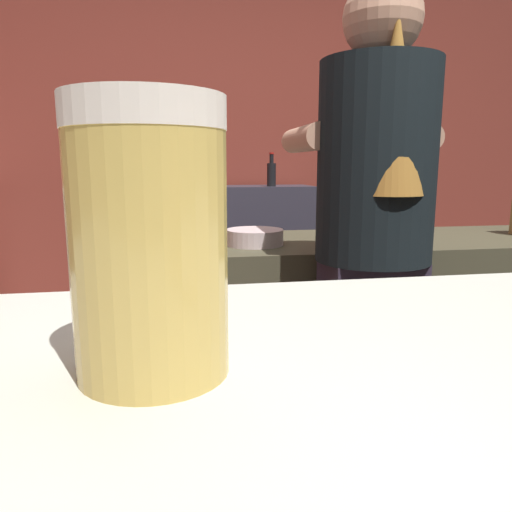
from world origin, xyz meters
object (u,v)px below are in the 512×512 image
Objects in this scene: chefs_knife at (398,239)px; pint_glass_near at (150,240)px; bottle_soy at (271,173)px; bartender at (374,237)px; bottle_vinegar at (200,173)px; bottle_hot_sauce at (215,174)px; bottle_olive_oil at (201,175)px; mixing_bowl at (255,237)px.

pint_glass_near reaches higher than chefs_knife.
chefs_knife is 1.33m from bottle_soy.
bottle_vinegar is (-0.41, 1.73, 0.16)m from bartender.
bottle_hot_sauce reaches higher than chefs_knife.
bottle_soy is (-0.24, 1.29, 0.23)m from chefs_knife.
bottle_soy is 0.45m from bottle_olive_oil.
bottle_olive_oil is (0.01, 0.08, -0.01)m from bottle_vinegar.
bottle_olive_oil is (-0.39, 1.81, 0.15)m from bartender.
pint_glass_near is 0.66× the size of bottle_vinegar.
bottle_vinegar reaches higher than bottle_hot_sauce.
bottle_vinegar is at bearing 94.92° from mixing_bowl.
chefs_knife is (0.28, 0.41, -0.07)m from bartender.
bartender reaches higher than bottle_hot_sauce.
mixing_bowl is at bearing -104.23° from bottle_soy.
mixing_bowl is at bearing -85.89° from bottle_olive_oil.
mixing_bowl is at bearing 164.03° from chefs_knife.
bottle_olive_oil is (0.20, 2.90, -0.02)m from pint_glass_near.
chefs_knife is 1.26× the size of bottle_olive_oil.
mixing_bowl is 1.52m from pint_glass_near.
bottle_hot_sauce is at bearing 160.85° from bottle_soy.
bartender is 1.86m from bottle_olive_oil.
pint_glass_near is at bearing -102.93° from bottle_soy.
chefs_knife is at bearing -67.46° from bottle_hot_sauce.
pint_glass_near is at bearing -138.88° from chefs_knife.
bottle_soy is (0.04, 1.69, 0.16)m from bartender.
bottle_vinegar is 1.10× the size of bottle_hot_sauce.
bottle_soy reaches higher than pint_glass_near.
bottle_hot_sauce is 1.02× the size of bottle_olive_oil.
bottle_olive_oil reaches higher than mixing_bowl.
bottle_vinegar is 0.14m from bottle_hot_sauce.
mixing_bowl is 1.37m from bottle_soy.
pint_glass_near is 0.66× the size of bottle_soy.
bottle_vinegar is at bearing 99.05° from chefs_knife.
chefs_knife is 1.24× the size of bottle_hot_sauce.
bottle_hot_sauce is 0.37m from bottle_soy.
chefs_knife is at bearing 59.56° from pint_glass_near.
bartender is at bearing -52.56° from mixing_bowl.
bottle_vinegar reaches higher than bottle_soy.
bottle_vinegar is at bearing -140.11° from bottle_hot_sauce.
pint_glass_near is 2.91m from bottle_olive_oil.
bartender is 1.78m from bottle_vinegar.
mixing_bowl is 0.99× the size of bottle_soy.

